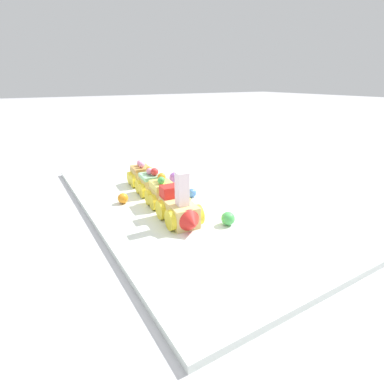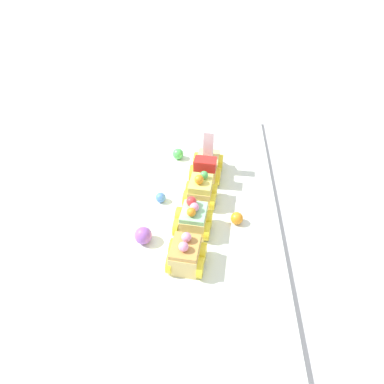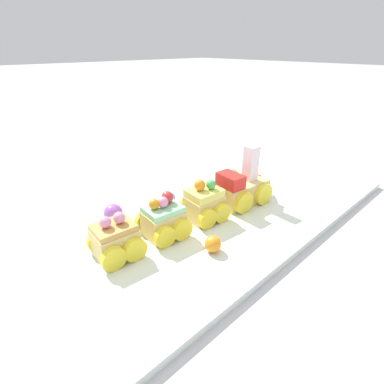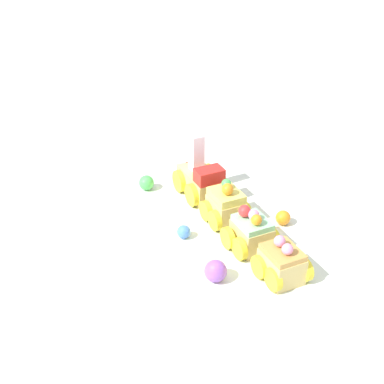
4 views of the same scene
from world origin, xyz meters
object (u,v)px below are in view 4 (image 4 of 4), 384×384
Objects in this scene: cake_car_lemon at (226,207)px; cake_car_mint at (252,233)px; gumball_purple at (216,271)px; cake_car_caramel at (281,264)px; gumball_green at (146,183)px; gumball_orange at (283,218)px; cake_train_locomotive at (199,178)px; gumball_blue at (183,231)px.

cake_car_lemon is 1.04× the size of cake_car_mint.
cake_car_mint is 2.20× the size of gumball_purple.
gumball_green is (0.31, 0.05, -0.01)m from cake_car_caramel.
cake_car_mint is 2.89× the size of gumball_orange.
cake_car_lemon is 0.08m from cake_car_mint.
gumball_purple is (-0.04, 0.09, -0.01)m from cake_car_mint.
gumball_green is (0.27, -0.03, -0.00)m from gumball_purple.
cake_car_lemon is at bearing -156.92° from gumball_green.
cake_train_locomotive reaches higher than cake_car_mint.
cake_train_locomotive is at bearing -0.00° from cake_car_caramel.
gumball_orange is 0.16m from gumball_blue.
gumball_purple is (-0.06, 0.17, 0.00)m from gumball_orange.
cake_car_lemon reaches higher than cake_car_caramel.
cake_car_caramel is at bearing -117.64° from gumball_purple.
cake_car_lemon reaches higher than gumball_orange.
gumball_purple is at bearing 118.20° from cake_car_mint.
gumball_blue is 0.11m from gumball_purple.
gumball_blue is at bearing 97.49° from cake_car_lemon.
cake_car_caramel is 0.31m from gumball_green.
gumball_purple is at bearing 159.58° from cake_train_locomotive.
gumball_purple is (-0.11, 0.01, 0.01)m from gumball_blue.
gumball_blue is (0.08, 0.07, -0.01)m from cake_car_mint.
gumball_orange reaches higher than gumball_blue.
gumball_green is (0.23, 0.06, -0.01)m from cake_car_mint.
cake_car_mint reaches higher than gumball_blue.
gumball_green is (0.06, 0.07, -0.01)m from cake_train_locomotive.
gumball_green reaches higher than gumball_blue.
cake_car_caramel reaches higher than gumball_purple.
gumball_purple is at bearing 110.38° from gumball_orange.
gumball_blue is 0.67× the size of gumball_purple.
gumball_purple is at bearing 146.26° from cake_car_lemon.
cake_car_mint is 0.08m from gumball_orange.
cake_car_mint reaches higher than gumball_green.
cake_train_locomotive reaches higher than gumball_orange.
cake_train_locomotive is at bearing 22.85° from gumball_orange.
cake_car_mint is at bearing 179.79° from cake_car_lemon.
gumball_orange is 0.76× the size of gumball_purple.
gumball_purple is 1.18× the size of gumball_green.
gumball_green reaches higher than gumball_orange.
gumball_purple is 0.27m from gumball_green.
cake_car_mint is at bearing 0.18° from cake_car_caramel.
cake_train_locomotive reaches higher than gumball_purple.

